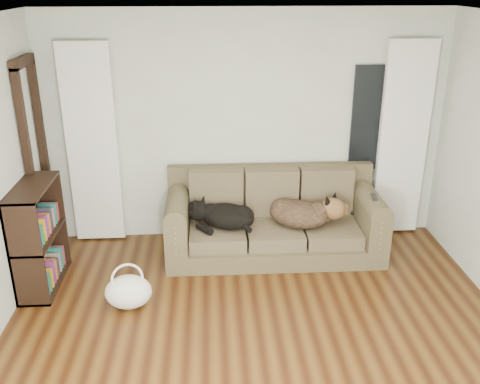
{
  "coord_description": "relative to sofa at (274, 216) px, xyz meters",
  "views": [
    {
      "loc": [
        -0.39,
        -3.33,
        2.89
      ],
      "look_at": [
        -0.11,
        1.6,
        0.89
      ],
      "focal_mm": 40.0,
      "sensor_mm": 36.0,
      "label": 1
    }
  ],
  "objects": [
    {
      "name": "floor",
      "position": [
        -0.29,
        -1.97,
        -0.45
      ],
      "size": [
        5.0,
        5.0,
        0.0
      ],
      "primitive_type": "plane",
      "color": "black",
      "rests_on": "ground"
    },
    {
      "name": "ceiling",
      "position": [
        -0.29,
        -1.97,
        2.15
      ],
      "size": [
        5.0,
        5.0,
        0.0
      ],
      "primitive_type": "plane",
      "color": "white",
      "rests_on": "ground"
    },
    {
      "name": "wall_back",
      "position": [
        -0.29,
        0.53,
        0.85
      ],
      "size": [
        4.5,
        0.04,
        2.6
      ],
      "primitive_type": "cube",
      "color": "silver",
      "rests_on": "ground"
    },
    {
      "name": "curtain_left",
      "position": [
        -1.99,
        0.45,
        0.7
      ],
      "size": [
        0.55,
        0.08,
        2.25
      ],
      "primitive_type": "cube",
      "color": "white",
      "rests_on": "ground"
    },
    {
      "name": "curtain_right",
      "position": [
        1.51,
        0.45,
        0.7
      ],
      "size": [
        0.55,
        0.08,
        2.25
      ],
      "primitive_type": "cube",
      "color": "white",
      "rests_on": "ground"
    },
    {
      "name": "window_pane",
      "position": [
        1.16,
        0.5,
        0.95
      ],
      "size": [
        0.5,
        0.03,
        1.2
      ],
      "primitive_type": "cube",
      "color": "black",
      "rests_on": "wall_back"
    },
    {
      "name": "door_casing",
      "position": [
        -2.49,
        0.07,
        0.6
      ],
      "size": [
        0.07,
        0.6,
        2.1
      ],
      "primitive_type": "cube",
      "color": "black",
      "rests_on": "ground"
    },
    {
      "name": "sofa",
      "position": [
        0.0,
        0.0,
        0.0
      ],
      "size": [
        2.34,
        1.01,
        0.96
      ],
      "primitive_type": "cube",
      "color": "#312A17",
      "rests_on": "floor"
    },
    {
      "name": "dog_black_lab",
      "position": [
        -0.55,
        -0.03,
        0.03
      ],
      "size": [
        0.73,
        0.65,
        0.26
      ],
      "primitive_type": "ellipsoid",
      "rotation": [
        0.0,
        0.0,
        -0.48
      ],
      "color": "black",
      "rests_on": "sofa"
    },
    {
      "name": "dog_shepherd",
      "position": [
        0.31,
        -0.04,
        0.04
      ],
      "size": [
        0.83,
        0.75,
        0.3
      ],
      "primitive_type": "ellipsoid",
      "rotation": [
        0.0,
        0.0,
        2.65
      ],
      "color": "black",
      "rests_on": "sofa"
    },
    {
      "name": "tv_remote",
      "position": [
        1.03,
        -0.19,
        0.28
      ],
      "size": [
        0.08,
        0.2,
        0.02
      ],
      "primitive_type": "cube",
      "rotation": [
        0.0,
        0.0,
        -0.13
      ],
      "color": "black",
      "rests_on": "sofa"
    },
    {
      "name": "tote_bag",
      "position": [
        -1.47,
        -0.99,
        -0.29
      ],
      "size": [
        0.46,
        0.36,
        0.32
      ],
      "primitive_type": "ellipsoid",
      "rotation": [
        0.0,
        0.0,
        -0.06
      ],
      "color": "white",
      "rests_on": "floor"
    },
    {
      "name": "bookshelf",
      "position": [
        -2.38,
        -0.53,
        0.05
      ],
      "size": [
        0.38,
        0.87,
        1.06
      ],
      "primitive_type": "cube",
      "rotation": [
        0.0,
        0.0,
        -0.07
      ],
      "color": "black",
      "rests_on": "floor"
    }
  ]
}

